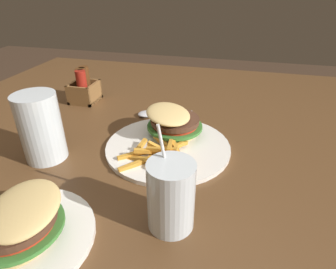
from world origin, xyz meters
name	(u,v)px	position (x,y,z in m)	size (l,w,h in m)	color
dining_table	(132,199)	(0.00, 0.00, 0.67)	(1.58, 1.40, 0.77)	brown
meal_plate_near	(170,134)	(0.11, -0.07, 0.80)	(0.30, 0.30, 0.09)	white
beer_glass	(41,129)	(-0.02, 0.19, 0.85)	(0.09, 0.09, 0.15)	silver
juice_glass	(171,198)	(-0.15, -0.13, 0.83)	(0.08, 0.08, 0.18)	silver
spoon	(149,114)	(0.24, 0.03, 0.78)	(0.10, 0.16, 0.01)	silver
meal_plate_far	(20,227)	(-0.24, 0.08, 0.80)	(0.23, 0.23, 0.08)	white
condiment_caddy	(84,89)	(0.30, 0.27, 0.82)	(0.09, 0.08, 0.11)	brown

